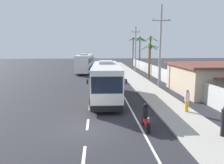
{
  "coord_description": "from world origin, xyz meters",
  "views": [
    {
      "loc": [
        0.69,
        -12.75,
        5.18
      ],
      "look_at": [
        2.13,
        7.68,
        1.7
      ],
      "focal_mm": 33.59,
      "sensor_mm": 36.0,
      "label": 1
    }
  ],
  "objects_px": {
    "palm_second": "(133,46)",
    "utility_pole_mid": "(160,45)",
    "utility_pole_far": "(135,49)",
    "palm_nearest": "(150,47)",
    "coach_bus_far_lane": "(85,62)",
    "motorcycle_trailing": "(146,118)",
    "palm_farthest": "(140,46)",
    "palm_third": "(150,54)",
    "motorcycle_beside_bus": "(117,78)",
    "pedestrian_midwalk": "(224,120)",
    "pedestrian_near_kerb": "(187,100)",
    "coach_bus_foreground": "(106,80)"
  },
  "relations": [
    {
      "from": "coach_bus_far_lane",
      "to": "pedestrian_near_kerb",
      "type": "xyz_separation_m",
      "value": [
        9.45,
        -27.65,
        -0.91
      ]
    },
    {
      "from": "motorcycle_beside_bus",
      "to": "palm_second",
      "type": "xyz_separation_m",
      "value": [
        6.22,
        22.9,
        4.57
      ]
    },
    {
      "from": "pedestrian_midwalk",
      "to": "utility_pole_far",
      "type": "xyz_separation_m",
      "value": [
        0.85,
        32.64,
        3.68
      ]
    },
    {
      "from": "motorcycle_trailing",
      "to": "palm_farthest",
      "type": "xyz_separation_m",
      "value": [
        6.84,
        35.96,
        4.71
      ]
    },
    {
      "from": "palm_second",
      "to": "coach_bus_foreground",
      "type": "bearing_deg",
      "value": -104.24
    },
    {
      "from": "utility_pole_mid",
      "to": "palm_second",
      "type": "distance_m",
      "value": 26.44
    },
    {
      "from": "coach_bus_far_lane",
      "to": "coach_bus_foreground",
      "type": "bearing_deg",
      "value": -81.51
    },
    {
      "from": "utility_pole_far",
      "to": "palm_second",
      "type": "relative_size",
      "value": 1.23
    },
    {
      "from": "motorcycle_beside_bus",
      "to": "coach_bus_foreground",
      "type": "bearing_deg",
      "value": -101.9
    },
    {
      "from": "motorcycle_trailing",
      "to": "utility_pole_mid",
      "type": "height_order",
      "value": "utility_pole_mid"
    },
    {
      "from": "motorcycle_beside_bus",
      "to": "pedestrian_midwalk",
      "type": "relative_size",
      "value": 1.09
    },
    {
      "from": "coach_bus_far_lane",
      "to": "motorcycle_trailing",
      "type": "height_order",
      "value": "coach_bus_far_lane"
    },
    {
      "from": "palm_nearest",
      "to": "palm_farthest",
      "type": "relative_size",
      "value": 0.95
    },
    {
      "from": "coach_bus_foreground",
      "to": "pedestrian_midwalk",
      "type": "bearing_deg",
      "value": -57.14
    },
    {
      "from": "pedestrian_midwalk",
      "to": "palm_second",
      "type": "height_order",
      "value": "palm_second"
    },
    {
      "from": "palm_second",
      "to": "utility_pole_mid",
      "type": "bearing_deg",
      "value": -92.34
    },
    {
      "from": "coach_bus_far_lane",
      "to": "motorcycle_beside_bus",
      "type": "relative_size",
      "value": 6.16
    },
    {
      "from": "motorcycle_beside_bus",
      "to": "utility_pole_mid",
      "type": "relative_size",
      "value": 0.19
    },
    {
      "from": "utility_pole_far",
      "to": "utility_pole_mid",
      "type": "bearing_deg",
      "value": -89.95
    },
    {
      "from": "pedestrian_near_kerb",
      "to": "pedestrian_midwalk",
      "type": "bearing_deg",
      "value": -105.84
    },
    {
      "from": "palm_second",
      "to": "palm_third",
      "type": "bearing_deg",
      "value": -91.99
    },
    {
      "from": "palm_third",
      "to": "palm_farthest",
      "type": "relative_size",
      "value": 0.76
    },
    {
      "from": "pedestrian_near_kerb",
      "to": "palm_third",
      "type": "relative_size",
      "value": 0.31
    },
    {
      "from": "motorcycle_beside_bus",
      "to": "pedestrian_midwalk",
      "type": "height_order",
      "value": "pedestrian_midwalk"
    },
    {
      "from": "palm_third",
      "to": "pedestrian_midwalk",
      "type": "bearing_deg",
      "value": -93.24
    },
    {
      "from": "coach_bus_far_lane",
      "to": "palm_nearest",
      "type": "distance_m",
      "value": 13.65
    },
    {
      "from": "motorcycle_trailing",
      "to": "utility_pole_far",
      "type": "distance_m",
      "value": 31.52
    },
    {
      "from": "utility_pole_far",
      "to": "palm_third",
      "type": "relative_size",
      "value": 1.62
    },
    {
      "from": "palm_second",
      "to": "pedestrian_near_kerb",
      "type": "bearing_deg",
      "value": -93.23
    },
    {
      "from": "pedestrian_near_kerb",
      "to": "palm_nearest",
      "type": "distance_m",
      "value": 22.63
    },
    {
      "from": "palm_farthest",
      "to": "palm_nearest",
      "type": "bearing_deg",
      "value": -91.72
    },
    {
      "from": "coach_bus_foreground",
      "to": "pedestrian_near_kerb",
      "type": "height_order",
      "value": "coach_bus_foreground"
    },
    {
      "from": "coach_bus_foreground",
      "to": "palm_nearest",
      "type": "distance_m",
      "value": 19.37
    },
    {
      "from": "palm_nearest",
      "to": "motorcycle_trailing",
      "type": "bearing_deg",
      "value": -104.64
    },
    {
      "from": "pedestrian_midwalk",
      "to": "palm_farthest",
      "type": "distance_m",
      "value": 38.07
    },
    {
      "from": "utility_pole_mid",
      "to": "palm_farthest",
      "type": "bearing_deg",
      "value": 85.04
    },
    {
      "from": "coach_bus_foreground",
      "to": "utility_pole_far",
      "type": "xyz_separation_m",
      "value": [
        7.09,
        22.97,
        2.84
      ]
    },
    {
      "from": "coach_bus_far_lane",
      "to": "palm_nearest",
      "type": "xyz_separation_m",
      "value": [
        12.07,
        -5.55,
        3.14
      ]
    },
    {
      "from": "motorcycle_trailing",
      "to": "palm_nearest",
      "type": "height_order",
      "value": "palm_nearest"
    },
    {
      "from": "utility_pole_mid",
      "to": "palm_nearest",
      "type": "height_order",
      "value": "utility_pole_mid"
    },
    {
      "from": "coach_bus_far_lane",
      "to": "pedestrian_near_kerb",
      "type": "relative_size",
      "value": 6.86
    },
    {
      "from": "utility_pole_far",
      "to": "palm_nearest",
      "type": "bearing_deg",
      "value": -74.88
    },
    {
      "from": "motorcycle_trailing",
      "to": "palm_nearest",
      "type": "distance_m",
      "value": 26.12
    },
    {
      "from": "coach_bus_far_lane",
      "to": "pedestrian_near_kerb",
      "type": "height_order",
      "value": "coach_bus_far_lane"
    },
    {
      "from": "coach_bus_far_lane",
      "to": "pedestrian_midwalk",
      "type": "distance_m",
      "value": 33.63
    },
    {
      "from": "palm_farthest",
      "to": "palm_third",
      "type": "bearing_deg",
      "value": -95.68
    },
    {
      "from": "motorcycle_beside_bus",
      "to": "palm_third",
      "type": "xyz_separation_m",
      "value": [
        5.54,
        3.37,
        3.28
      ]
    },
    {
      "from": "motorcycle_trailing",
      "to": "palm_nearest",
      "type": "xyz_separation_m",
      "value": [
        6.51,
        24.9,
        4.46
      ]
    },
    {
      "from": "utility_pole_mid",
      "to": "palm_third",
      "type": "bearing_deg",
      "value": 86.64
    },
    {
      "from": "coach_bus_foreground",
      "to": "palm_farthest",
      "type": "bearing_deg",
      "value": 72.15
    }
  ]
}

